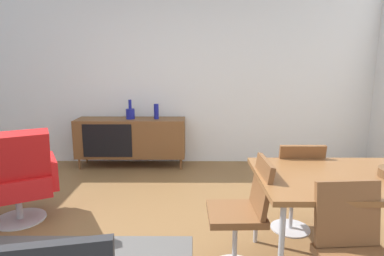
{
  "coord_description": "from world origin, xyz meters",
  "views": [
    {
      "loc": [
        0.41,
        -2.45,
        1.51
      ],
      "look_at": [
        0.4,
        0.25,
        0.98
      ],
      "focal_mm": 30.6,
      "sensor_mm": 36.0,
      "label": 1
    }
  ],
  "objects": [
    {
      "name": "wall_back",
      "position": [
        0.0,
        2.6,
        1.4
      ],
      "size": [
        6.8,
        0.12,
        2.8
      ],
      "primitive_type": "cube",
      "color": "white",
      "rests_on": "ground_plane"
    },
    {
      "name": "dining_chair_near_window",
      "position": [
        0.78,
        -0.24,
        0.47
      ],
      "size": [
        0.44,
        0.41,
        0.86
      ],
      "color": "brown",
      "rests_on": "ground_plane"
    },
    {
      "name": "sideboard",
      "position": [
        -0.52,
        2.3,
        0.44
      ],
      "size": [
        1.6,
        0.45,
        0.72
      ],
      "color": "brown",
      "rests_on": "ground_plane"
    },
    {
      "name": "ground_plane",
      "position": [
        0.0,
        0.0,
        0.0
      ],
      "size": [
        8.32,
        8.32,
        0.0
      ],
      "primitive_type": "plane",
      "color": "brown"
    },
    {
      "name": "dining_chair_back_left",
      "position": [
        1.32,
        0.31,
        0.47
      ],
      "size": [
        0.4,
        0.43,
        0.86
      ],
      "color": "brown",
      "rests_on": "ground_plane"
    },
    {
      "name": "dining_table",
      "position": [
        1.67,
        -0.25,
        0.7
      ],
      "size": [
        1.6,
        0.9,
        0.74
      ],
      "color": "brown",
      "rests_on": "ground_plane"
    },
    {
      "name": "dining_chair_front_left",
      "position": [
        1.31,
        -0.81,
        0.47
      ],
      "size": [
        0.43,
        0.45,
        0.86
      ],
      "color": "brown",
      "rests_on": "ground_plane"
    },
    {
      "name": "lounge_chair_red",
      "position": [
        -1.27,
        0.48,
        0.47
      ],
      "size": [
        0.88,
        0.87,
        0.95
      ],
      "color": "red",
      "rests_on": "ground_plane"
    },
    {
      "name": "vase_sculptural_dark",
      "position": [
        -0.14,
        2.3,
        0.83
      ],
      "size": [
        0.07,
        0.07,
        0.22
      ],
      "color": "navy",
      "rests_on": "sideboard"
    },
    {
      "name": "vase_cobalt",
      "position": [
        -0.52,
        2.3,
        0.81
      ],
      "size": [
        0.13,
        0.13,
        0.28
      ],
      "color": "navy",
      "rests_on": "sideboard"
    }
  ]
}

